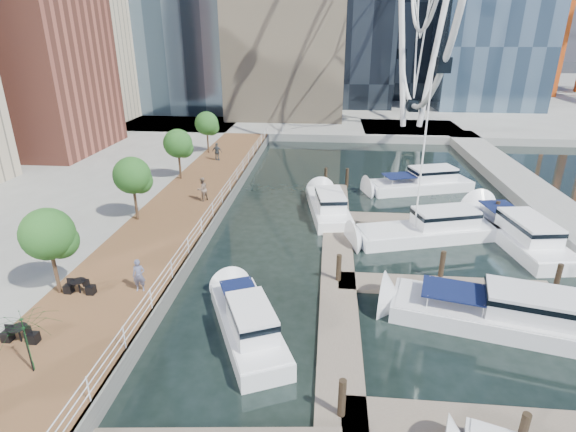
{
  "coord_description": "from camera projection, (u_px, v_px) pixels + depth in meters",
  "views": [
    {
      "loc": [
        2.21,
        -14.89,
        13.32
      ],
      "look_at": [
        -0.17,
        10.65,
        3.0
      ],
      "focal_mm": 28.0,
      "sensor_mm": 36.0,
      "label": 1
    }
  ],
  "objects": [
    {
      "name": "land_far",
      "position": [
        322.0,
        91.0,
        112.95
      ],
      "size": [
        200.0,
        114.0,
        1.0
      ],
      "primitive_type": "cube",
      "color": "gray",
      "rests_on": "ground"
    },
    {
      "name": "pedestrian_far",
      "position": [
        217.0,
        152.0,
        47.42
      ],
      "size": [
        1.16,
        0.66,
        1.87
      ],
      "primitive_type": "imported",
      "rotation": [
        0.0,
        0.0,
        2.95
      ],
      "color": "#363D44",
      "rests_on": "boardwalk"
    },
    {
      "name": "floating_docks",
      "position": [
        420.0,
        263.0,
        27.27
      ],
      "size": [
        16.0,
        34.0,
        2.6
      ],
      "color": "#6D6051",
      "rests_on": "ground"
    },
    {
      "name": "pedestrian_mid",
      "position": [
        202.0,
        189.0,
        35.71
      ],
      "size": [
        1.15,
        1.19,
        1.93
      ],
      "primitive_type": "imported",
      "rotation": [
        0.0,
        0.0,
        -2.23
      ],
      "color": "#826B5A",
      "rests_on": "boardwalk"
    },
    {
      "name": "pedestrian_near",
      "position": [
        139.0,
        275.0,
        23.06
      ],
      "size": [
        0.7,
        0.52,
        1.76
      ],
      "primitive_type": "imported",
      "rotation": [
        0.0,
        0.0,
        0.17
      ],
      "color": "#51536C",
      "rests_on": "boardwalk"
    },
    {
      "name": "railing",
      "position": [
        213.0,
        210.0,
        32.73
      ],
      "size": [
        0.1,
        60.0,
        1.05
      ],
      "primitive_type": null,
      "color": "white",
      "rests_on": "boardwalk"
    },
    {
      "name": "breakwater",
      "position": [
        552.0,
        210.0,
        35.49
      ],
      "size": [
        4.0,
        60.0,
        1.0
      ],
      "primitive_type": "cube",
      "color": "gray",
      "rests_on": "ground"
    },
    {
      "name": "pier",
      "position": [
        411.0,
        130.0,
        65.56
      ],
      "size": [
        14.0,
        12.0,
        1.0
      ],
      "primitive_type": "cube",
      "color": "gray",
      "rests_on": "ground"
    },
    {
      "name": "street_trees",
      "position": [
        132.0,
        175.0,
        31.23
      ],
      "size": [
        2.6,
        42.6,
        4.6
      ],
      "color": "#3F2B1C",
      "rests_on": "ground"
    },
    {
      "name": "boardwalk",
      "position": [
        175.0,
        221.0,
        33.36
      ],
      "size": [
        6.0,
        60.0,
        1.0
      ],
      "primitive_type": "cube",
      "color": "brown",
      "rests_on": "ground"
    },
    {
      "name": "seawall",
      "position": [
        215.0,
        223.0,
        33.1
      ],
      "size": [
        0.25,
        60.0,
        1.0
      ],
      "primitive_type": "cube",
      "color": "#595954",
      "rests_on": "ground"
    },
    {
      "name": "yacht_foreground",
      "position": [
        501.0,
        326.0,
        22.14
      ],
      "size": [
        12.09,
        5.87,
        2.15
      ],
      "primitive_type": null,
      "rotation": [
        0.0,
        0.0,
        1.33
      ],
      "color": "silver",
      "rests_on": "ground"
    },
    {
      "name": "moored_yachts",
      "position": [
        425.0,
        244.0,
        30.95
      ],
      "size": [
        21.85,
        36.12,
        11.5
      ],
      "color": "white",
      "rests_on": "ground"
    },
    {
      "name": "ground",
      "position": [
        269.0,
        376.0,
        18.92
      ],
      "size": [
        520.0,
        520.0,
        0.0
      ],
      "primitive_type": "plane",
      "color": "black",
      "rests_on": "ground"
    }
  ]
}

